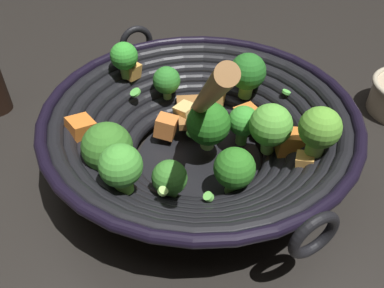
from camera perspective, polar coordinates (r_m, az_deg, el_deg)
name	(u,v)px	position (r m, az deg, el deg)	size (l,w,h in m)	color
ground_plane	(199,161)	(0.54, 1.05, -2.51)	(4.00, 4.00, 0.00)	black
wok	(200,128)	(0.50, 1.17, 2.28)	(0.39, 0.39, 0.24)	black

